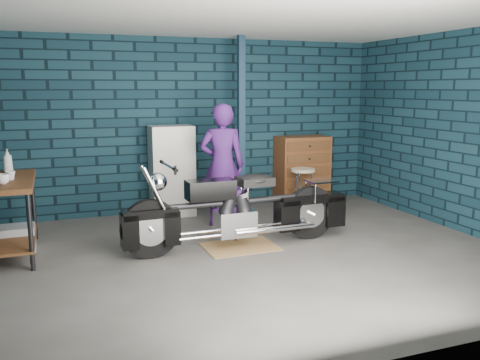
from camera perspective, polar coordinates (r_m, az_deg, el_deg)
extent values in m
plane|color=#54514E|center=(6.03, 1.71, -8.44)|extent=(6.00, 6.00, 0.00)
cube|color=#0E242E|center=(8.10, -4.91, 6.13)|extent=(6.00, 0.02, 2.70)
cube|color=#0E242E|center=(7.40, 23.94, 4.89)|extent=(0.02, 5.00, 2.70)
cube|color=silver|center=(5.76, 1.86, 17.93)|extent=(6.00, 5.00, 0.02)
cube|color=#12283B|center=(7.74, 0.13, 5.97)|extent=(0.10, 0.10, 2.70)
cube|color=brown|center=(6.47, -24.52, -3.89)|extent=(0.60, 1.40, 0.91)
cube|color=brown|center=(6.33, -0.02, -7.45)|extent=(0.90, 0.69, 0.01)
imported|color=#441B68|center=(7.14, -2.01, 1.67)|extent=(0.73, 0.60, 1.73)
cube|color=gray|center=(6.71, -24.05, -6.04)|extent=(0.49, 0.35, 0.30)
cube|color=beige|center=(7.80, -7.65, 1.01)|extent=(0.64, 0.46, 1.38)
cube|color=brown|center=(8.58, 7.02, 1.08)|extent=(0.86, 0.48, 1.14)
imported|color=#BDB48F|center=(6.05, -25.09, 0.09)|extent=(0.14, 0.14, 0.11)
imported|color=#BDB48F|center=(6.29, -24.40, 0.46)|extent=(0.11, 0.11, 0.10)
imported|color=gray|center=(6.87, -24.63, 2.00)|extent=(0.14, 0.14, 0.29)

